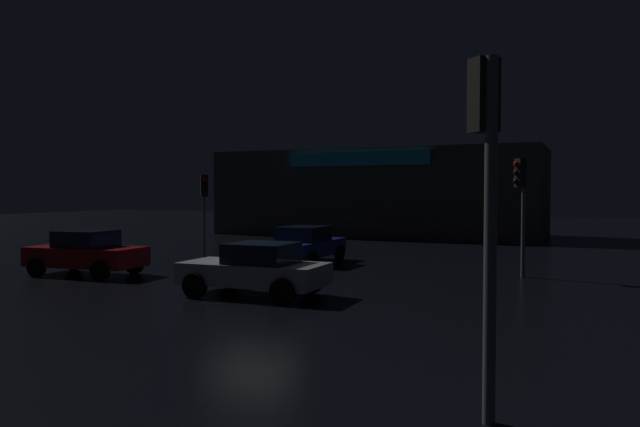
# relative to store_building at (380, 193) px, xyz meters

# --- Properties ---
(ground_plane) EXTENTS (120.00, 120.00, 0.00)m
(ground_plane) POSITION_rel_store_building_xyz_m (4.32, -24.22, -2.80)
(ground_plane) COLOR black
(store_building) EXTENTS (21.14, 8.32, 5.60)m
(store_building) POSITION_rel_store_building_xyz_m (0.00, 0.00, 0.00)
(store_building) COLOR #4C4742
(store_building) RESTS_ON ground
(traffic_signal_main) EXTENTS (0.42, 0.42, 4.57)m
(traffic_signal_main) POSITION_rel_store_building_xyz_m (11.93, -31.44, 0.33)
(traffic_signal_main) COLOR #595B60
(traffic_signal_main) RESTS_ON ground
(traffic_signal_cross_left) EXTENTS (0.42, 0.42, 4.01)m
(traffic_signal_cross_left) POSITION_rel_store_building_xyz_m (10.93, -17.71, 0.06)
(traffic_signal_cross_left) COLOR #595B60
(traffic_signal_cross_left) RESTS_ON ground
(traffic_signal_cross_right) EXTENTS (0.42, 0.42, 3.64)m
(traffic_signal_cross_right) POSITION_rel_store_building_xyz_m (-2.50, -16.76, -0.02)
(traffic_signal_cross_right) COLOR #595B60
(traffic_signal_cross_right) RESTS_ON ground
(car_near) EXTENTS (2.10, 4.40, 1.51)m
(car_near) POSITION_rel_store_building_xyz_m (2.61, -17.16, -2.03)
(car_near) COLOR navy
(car_near) RESTS_ON ground
(car_far) EXTENTS (4.08, 2.15, 1.49)m
(car_far) POSITION_rel_store_building_xyz_m (4.66, -24.62, -2.04)
(car_far) COLOR #B7B7BF
(car_far) RESTS_ON ground
(car_crossing) EXTENTS (4.13, 2.27, 1.56)m
(car_crossing) POSITION_rel_store_building_xyz_m (-2.85, -23.31, -2.02)
(car_crossing) COLOR #A51414
(car_crossing) RESTS_ON ground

